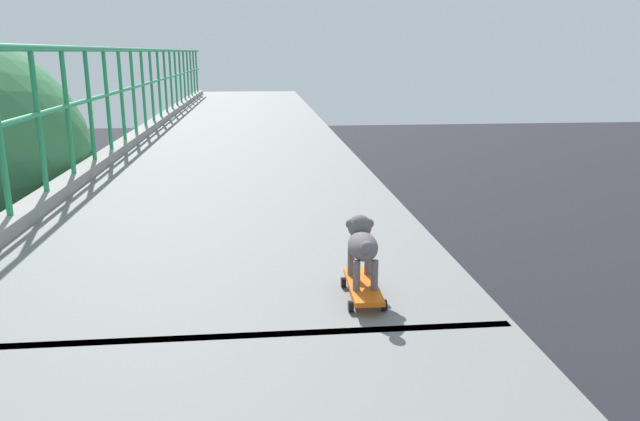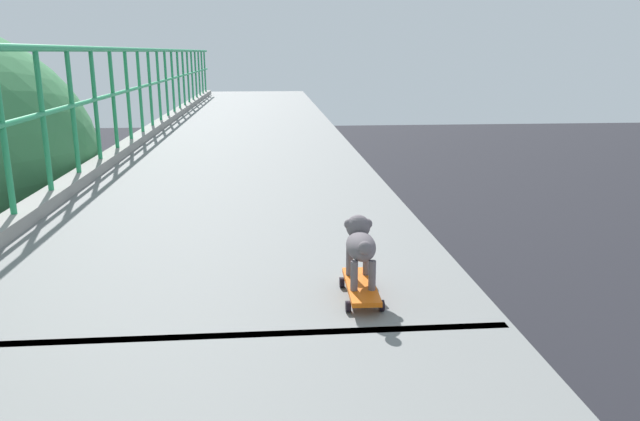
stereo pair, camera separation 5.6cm
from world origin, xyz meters
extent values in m
cube|color=black|center=(1.18, 1.97, 5.99)|extent=(2.90, 0.06, 0.00)
cylinder|color=#26925A|center=(-0.25, 4.56, 6.66)|extent=(0.04, 0.04, 1.14)
cylinder|color=#26925A|center=(-0.25, 5.32, 6.66)|extent=(0.04, 0.04, 1.14)
cylinder|color=#26925A|center=(-0.25, 6.08, 6.66)|extent=(0.04, 0.04, 1.14)
cylinder|color=#26925A|center=(-0.25, 6.84, 6.66)|extent=(0.04, 0.04, 1.14)
cylinder|color=#26925A|center=(-0.25, 7.60, 6.66)|extent=(0.04, 0.04, 1.14)
cylinder|color=#26925A|center=(-0.25, 8.36, 6.66)|extent=(0.04, 0.04, 1.14)
cylinder|color=#26925A|center=(-0.25, 9.12, 6.66)|extent=(0.04, 0.04, 1.14)
cylinder|color=#26925A|center=(-0.25, 9.88, 6.66)|extent=(0.04, 0.04, 1.14)
cylinder|color=#26925A|center=(-0.25, 10.64, 6.66)|extent=(0.04, 0.04, 1.14)
cylinder|color=#26925A|center=(-0.25, 11.39, 6.66)|extent=(0.04, 0.04, 1.14)
cylinder|color=#26925A|center=(-0.25, 12.15, 6.66)|extent=(0.04, 0.04, 1.14)
cylinder|color=#26925A|center=(-0.25, 12.91, 6.66)|extent=(0.04, 0.04, 1.14)
cylinder|color=#26925A|center=(-0.25, 13.67, 6.66)|extent=(0.04, 0.04, 1.14)
cylinder|color=#26925A|center=(-0.25, 14.43, 6.66)|extent=(0.04, 0.04, 1.14)
cylinder|color=#26925A|center=(-0.25, 15.19, 6.66)|extent=(0.04, 0.04, 1.14)
cylinder|color=#26925A|center=(-0.25, 15.95, 6.66)|extent=(0.04, 0.04, 1.14)
cylinder|color=#26925A|center=(-0.25, 16.71, 6.66)|extent=(0.04, 0.04, 1.14)
cylinder|color=#26925A|center=(-0.25, 17.47, 6.66)|extent=(0.04, 0.04, 1.14)
cylinder|color=black|center=(-6.88, 22.61, 0.48)|extent=(0.28, 0.96, 0.96)
cube|color=orange|center=(2.01, 2.33, 6.06)|extent=(0.15, 0.48, 0.02)
cylinder|color=black|center=(2.09, 2.48, 6.02)|extent=(0.03, 0.06, 0.05)
cylinder|color=black|center=(1.93, 2.49, 6.02)|extent=(0.03, 0.06, 0.05)
cylinder|color=black|center=(2.08, 2.17, 6.02)|extent=(0.03, 0.06, 0.05)
cylinder|color=black|center=(1.92, 2.18, 6.02)|extent=(0.03, 0.06, 0.05)
cylinder|color=#635A60|center=(2.05, 2.46, 6.15)|extent=(0.04, 0.04, 0.15)
cylinder|color=#635A60|center=(1.96, 2.46, 6.15)|extent=(0.04, 0.04, 0.15)
cylinder|color=#635A60|center=(2.05, 2.25, 6.15)|extent=(0.04, 0.04, 0.15)
cylinder|color=#635A60|center=(1.96, 2.25, 6.15)|extent=(0.04, 0.04, 0.15)
ellipsoid|color=#635A60|center=(2.01, 2.36, 6.26)|extent=(0.15, 0.28, 0.13)
sphere|color=#635A60|center=(2.01, 2.48, 6.33)|extent=(0.13, 0.13, 0.13)
ellipsoid|color=#644F6C|center=(2.01, 2.53, 6.32)|extent=(0.05, 0.06, 0.04)
sphere|color=#635A60|center=(2.06, 2.47, 6.35)|extent=(0.05, 0.05, 0.05)
sphere|color=#635A60|center=(1.96, 2.48, 6.35)|extent=(0.05, 0.05, 0.05)
sphere|color=#635A60|center=(2.00, 2.21, 6.30)|extent=(0.07, 0.07, 0.07)
camera|label=1|loc=(1.51, -0.46, 7.20)|focal=33.68mm
camera|label=2|loc=(1.56, -0.46, 7.20)|focal=33.68mm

